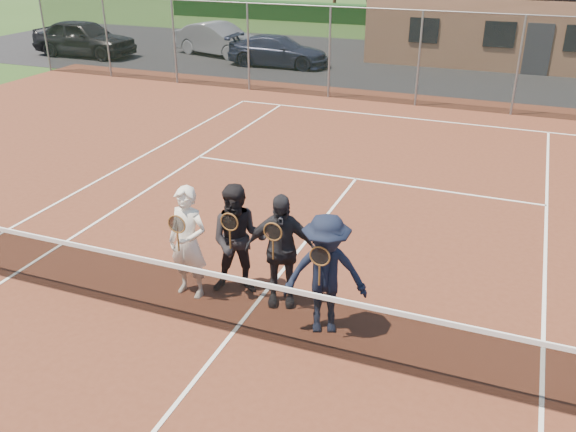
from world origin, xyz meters
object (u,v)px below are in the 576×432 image
(tennis_net, at_px, (232,302))
(player_c, at_px, (280,250))
(player_d, at_px, (325,275))
(car_c, at_px, (278,51))
(player_b, at_px, (238,240))
(car_a, at_px, (84,38))
(player_a, at_px, (188,242))
(car_b, at_px, (219,39))

(tennis_net, bearing_deg, player_c, 72.18)
(player_c, height_order, player_d, same)
(car_c, bearing_deg, player_c, -159.51)
(player_b, height_order, player_c, same)
(player_b, distance_m, player_d, 1.64)
(car_a, height_order, player_d, player_d)
(player_a, xyz_separation_m, player_c, (1.39, 0.29, -0.00))
(tennis_net, height_order, player_a, player_a)
(car_a, bearing_deg, player_d, -133.64)
(player_c, xyz_separation_m, player_d, (0.85, -0.43, -0.00))
(tennis_net, distance_m, player_c, 1.12)
(player_a, relative_size, player_d, 1.00)
(car_b, bearing_deg, tennis_net, -135.73)
(car_a, xyz_separation_m, car_c, (9.10, 1.15, -0.19))
(car_a, bearing_deg, player_c, -134.34)
(player_a, relative_size, player_c, 1.00)
(car_c, xyz_separation_m, player_a, (5.62, -17.22, 0.30))
(car_b, bearing_deg, car_c, -93.39)
(player_a, xyz_separation_m, player_b, (0.68, 0.35, -0.00))
(car_a, bearing_deg, player_a, -137.45)
(player_d, bearing_deg, player_c, 153.07)
(car_c, relative_size, player_b, 2.40)
(player_a, bearing_deg, player_c, 11.67)
(car_a, relative_size, player_c, 2.67)
(player_c, bearing_deg, tennis_net, -107.82)
(car_a, height_order, player_b, player_b)
(tennis_net, relative_size, player_b, 6.49)
(tennis_net, xyz_separation_m, player_b, (-0.40, 1.06, 0.38))
(tennis_net, height_order, player_c, player_c)
(tennis_net, bearing_deg, car_c, 110.47)
(car_a, relative_size, car_c, 1.11)
(car_a, xyz_separation_m, tennis_net, (15.80, -16.78, -0.28))
(car_a, xyz_separation_m, car_b, (5.64, 2.39, -0.09))
(car_b, xyz_separation_m, player_a, (9.08, -18.47, 0.20))
(player_a, distance_m, player_c, 1.42)
(car_a, relative_size, player_b, 2.67)
(tennis_net, bearing_deg, player_a, 146.43)
(car_b, relative_size, player_b, 2.44)
(tennis_net, height_order, player_d, player_d)
(car_a, relative_size, player_d, 2.67)
(car_a, distance_m, tennis_net, 23.05)
(car_b, xyz_separation_m, car_c, (3.46, -1.24, -0.10))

